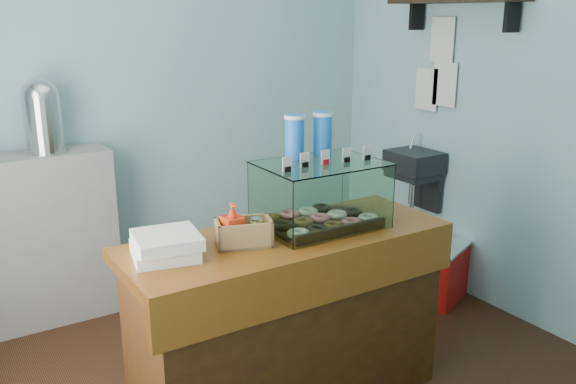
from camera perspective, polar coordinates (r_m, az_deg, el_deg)
ground at (r=3.51m, az=-2.29°, el=-16.73°), size 3.50×3.50×0.00m
room_shell at (r=2.98m, az=-2.30°, el=12.26°), size 3.54×3.04×2.82m
counter at (r=3.09m, az=0.02°, el=-11.78°), size 1.60×0.60×0.90m
back_shelf at (r=4.15m, az=-22.75°, el=-4.23°), size 1.00×0.32×1.10m
display_case at (r=3.02m, az=2.76°, el=0.12°), size 0.60×0.44×0.54m
condiment_crate at (r=2.78m, az=-4.43°, el=-3.58°), size 0.28×0.22×0.20m
pastry_boxes at (r=2.69m, az=-11.37°, el=-4.92°), size 0.32×0.33×0.11m
coffee_urn at (r=3.97m, az=-22.02°, el=6.78°), size 0.25×0.25×0.45m
red_cooler at (r=4.40m, az=13.74°, el=-7.14°), size 0.55×0.49×0.40m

